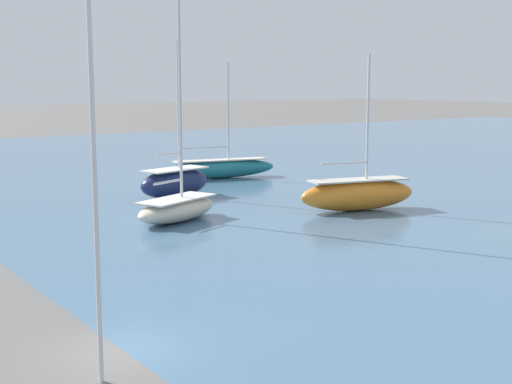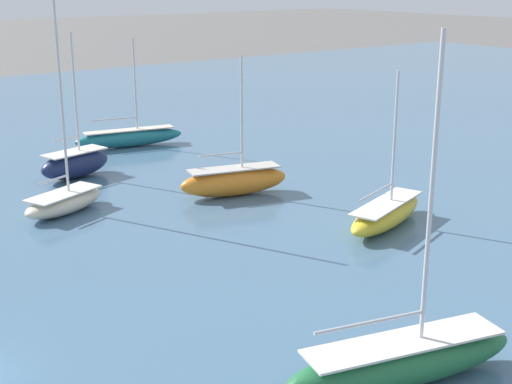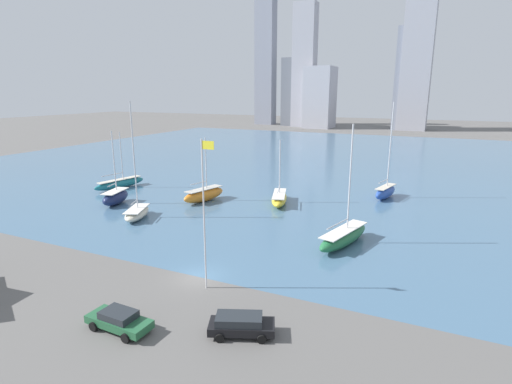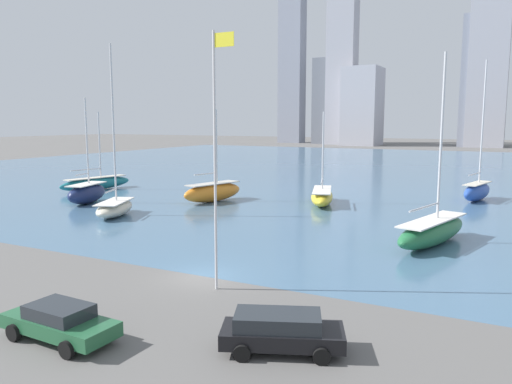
{
  "view_description": "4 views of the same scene",
  "coord_description": "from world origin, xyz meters",
  "px_view_note": "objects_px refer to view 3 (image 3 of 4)",
  "views": [
    {
      "loc": [
        20.11,
        -9.1,
        8.46
      ],
      "look_at": [
        -6.91,
        10.15,
        3.33
      ],
      "focal_mm": 50.0,
      "sensor_mm": 36.0,
      "label": 1
    },
    {
      "loc": [
        27.16,
        -5.64,
        15.49
      ],
      "look_at": [
        -4.01,
        17.96,
        3.67
      ],
      "focal_mm": 50.0,
      "sensor_mm": 36.0,
      "label": 2
    },
    {
      "loc": [
        19.73,
        -29.46,
        17.18
      ],
      "look_at": [
        -2.2,
        18.0,
        4.04
      ],
      "focal_mm": 28.0,
      "sensor_mm": 36.0,
      "label": 3
    },
    {
      "loc": [
        15.53,
        -23.5,
        8.91
      ],
      "look_at": [
        -0.91,
        8.58,
        3.81
      ],
      "focal_mm": 35.0,
      "sensor_mm": 36.0,
      "label": 4
    }
  ],
  "objects_px": {
    "sailboat_teal": "(120,183)",
    "sailboat_orange": "(204,194)",
    "sailboat_cream": "(137,212)",
    "sailboat_yellow": "(279,198)",
    "sailboat_blue": "(385,191)",
    "sailboat_navy": "(116,197)",
    "parked_wagon_black": "(241,324)",
    "sailboat_green": "(344,236)",
    "flag_pole": "(204,211)",
    "parked_sedan_green": "(119,320)"
  },
  "relations": [
    {
      "from": "sailboat_green",
      "to": "sailboat_navy",
      "type": "relative_size",
      "value": 1.2
    },
    {
      "from": "sailboat_cream",
      "to": "sailboat_yellow",
      "type": "xyz_separation_m",
      "value": [
        15.22,
        15.46,
        -0.01
      ]
    },
    {
      "from": "sailboat_green",
      "to": "sailboat_yellow",
      "type": "relative_size",
      "value": 1.38
    },
    {
      "from": "sailboat_teal",
      "to": "sailboat_orange",
      "type": "relative_size",
      "value": 1.03
    },
    {
      "from": "sailboat_yellow",
      "to": "sailboat_teal",
      "type": "xyz_separation_m",
      "value": [
        -30.35,
        -2.61,
        0.03
      ]
    },
    {
      "from": "flag_pole",
      "to": "sailboat_orange",
      "type": "relative_size",
      "value": 1.31
    },
    {
      "from": "sailboat_orange",
      "to": "parked_sedan_green",
      "type": "relative_size",
      "value": 1.98
    },
    {
      "from": "sailboat_green",
      "to": "sailboat_orange",
      "type": "xyz_separation_m",
      "value": [
        -24.75,
        9.44,
        0.1
      ]
    },
    {
      "from": "sailboat_cream",
      "to": "sailboat_yellow",
      "type": "height_order",
      "value": "sailboat_cream"
    },
    {
      "from": "parked_wagon_black",
      "to": "flag_pole",
      "type": "bearing_deg",
      "value": -152.51
    },
    {
      "from": "sailboat_orange",
      "to": "parked_sedan_green",
      "type": "bearing_deg",
      "value": -52.99
    },
    {
      "from": "sailboat_blue",
      "to": "parked_wagon_black",
      "type": "distance_m",
      "value": 44.54
    },
    {
      "from": "sailboat_cream",
      "to": "sailboat_navy",
      "type": "xyz_separation_m",
      "value": [
        -7.98,
        4.3,
        0.27
      ]
    },
    {
      "from": "flag_pole",
      "to": "sailboat_blue",
      "type": "height_order",
      "value": "sailboat_blue"
    },
    {
      "from": "sailboat_yellow",
      "to": "sailboat_teal",
      "type": "bearing_deg",
      "value": 166.72
    },
    {
      "from": "sailboat_green",
      "to": "sailboat_teal",
      "type": "bearing_deg",
      "value": -178.92
    },
    {
      "from": "sailboat_teal",
      "to": "sailboat_orange",
      "type": "xyz_separation_m",
      "value": [
        18.83,
        -1.22,
        0.2
      ]
    },
    {
      "from": "sailboat_green",
      "to": "sailboat_teal",
      "type": "height_order",
      "value": "sailboat_green"
    },
    {
      "from": "flag_pole",
      "to": "parked_sedan_green",
      "type": "relative_size",
      "value": 2.6
    },
    {
      "from": "parked_sedan_green",
      "to": "sailboat_cream",
      "type": "bearing_deg",
      "value": 40.4
    },
    {
      "from": "sailboat_blue",
      "to": "sailboat_navy",
      "type": "bearing_deg",
      "value": -136.88
    },
    {
      "from": "sailboat_yellow",
      "to": "sailboat_teal",
      "type": "relative_size",
      "value": 0.95
    },
    {
      "from": "sailboat_cream",
      "to": "parked_wagon_black",
      "type": "relative_size",
      "value": 3.11
    },
    {
      "from": "parked_wagon_black",
      "to": "sailboat_blue",
      "type": "bearing_deg",
      "value": 152.03
    },
    {
      "from": "sailboat_blue",
      "to": "sailboat_cream",
      "type": "distance_m",
      "value": 39.61
    },
    {
      "from": "flag_pole",
      "to": "sailboat_yellow",
      "type": "bearing_deg",
      "value": 98.67
    },
    {
      "from": "sailboat_teal",
      "to": "sailboat_yellow",
      "type": "bearing_deg",
      "value": 16.6
    },
    {
      "from": "sailboat_cream",
      "to": "sailboat_navy",
      "type": "distance_m",
      "value": 9.07
    },
    {
      "from": "sailboat_cream",
      "to": "sailboat_orange",
      "type": "distance_m",
      "value": 12.21
    },
    {
      "from": "sailboat_cream",
      "to": "sailboat_teal",
      "type": "distance_m",
      "value": 19.86
    },
    {
      "from": "flag_pole",
      "to": "sailboat_green",
      "type": "relative_size",
      "value": 0.97
    },
    {
      "from": "sailboat_blue",
      "to": "parked_sedan_green",
      "type": "bearing_deg",
      "value": -91.55
    },
    {
      "from": "sailboat_green",
      "to": "sailboat_cream",
      "type": "distance_m",
      "value": 28.54
    },
    {
      "from": "sailboat_yellow",
      "to": "parked_wagon_black",
      "type": "relative_size",
      "value": 1.93
    },
    {
      "from": "sailboat_green",
      "to": "sailboat_blue",
      "type": "relative_size",
      "value": 0.88
    },
    {
      "from": "sailboat_cream",
      "to": "parked_sedan_green",
      "type": "relative_size",
      "value": 3.1
    },
    {
      "from": "sailboat_cream",
      "to": "parked_wagon_black",
      "type": "xyz_separation_m",
      "value": [
        25.66,
        -18.5,
        -0.06
      ]
    },
    {
      "from": "flag_pole",
      "to": "sailboat_cream",
      "type": "bearing_deg",
      "value": 145.66
    },
    {
      "from": "sailboat_navy",
      "to": "parked_wagon_black",
      "type": "height_order",
      "value": "sailboat_navy"
    },
    {
      "from": "parked_wagon_black",
      "to": "sailboat_cream",
      "type": "bearing_deg",
      "value": -148.13
    },
    {
      "from": "flag_pole",
      "to": "sailboat_green",
      "type": "distance_m",
      "value": 18.96
    },
    {
      "from": "sailboat_yellow",
      "to": "parked_wagon_black",
      "type": "xyz_separation_m",
      "value": [
        10.44,
        -33.96,
        -0.05
      ]
    },
    {
      "from": "flag_pole",
      "to": "sailboat_navy",
      "type": "distance_m",
      "value": 33.34
    },
    {
      "from": "sailboat_cream",
      "to": "sailboat_blue",
      "type": "bearing_deg",
      "value": 18.63
    },
    {
      "from": "parked_sedan_green",
      "to": "sailboat_blue",
      "type": "bearing_deg",
      "value": -13.08
    },
    {
      "from": "sailboat_blue",
      "to": "sailboat_navy",
      "type": "relative_size",
      "value": 1.36
    },
    {
      "from": "parked_sedan_green",
      "to": "parked_wagon_black",
      "type": "relative_size",
      "value": 1.0
    },
    {
      "from": "flag_pole",
      "to": "sailboat_blue",
      "type": "xyz_separation_m",
      "value": [
        10.41,
        39.22,
        -6.04
      ]
    },
    {
      "from": "sailboat_orange",
      "to": "sailboat_blue",
      "type": "bearing_deg",
      "value": 43.34
    },
    {
      "from": "sailboat_cream",
      "to": "parked_wagon_black",
      "type": "bearing_deg",
      "value": -57.85
    }
  ]
}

